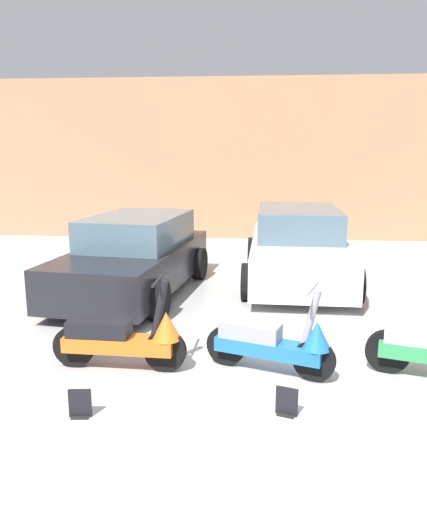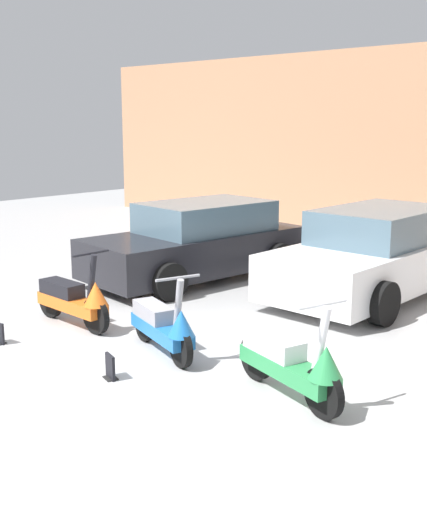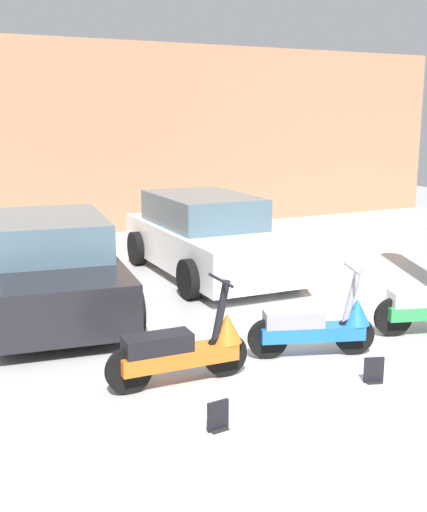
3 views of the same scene
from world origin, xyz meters
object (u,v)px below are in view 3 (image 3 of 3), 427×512
object	(u,v)px
car_rear_left	(54,267)
placard_near_right_scooter	(374,371)
car_rear_center	(207,237)
placard_near_left_scooter	(218,417)
scooter_front_right	(317,325)
scooter_front_left	(185,348)

from	to	relation	value
car_rear_left	placard_near_right_scooter	xyz separation A→B (m)	(2.28, -3.80, -0.50)
car_rear_center	placard_near_left_scooter	distance (m)	5.47
placard_near_left_scooter	placard_near_right_scooter	world-z (taller)	same
car_rear_left	placard_near_right_scooter	bearing A→B (deg)	38.63
placard_near_left_scooter	car_rear_left	bearing A→B (deg)	96.47
scooter_front_right	placard_near_right_scooter	distance (m)	0.89
car_rear_left	placard_near_left_scooter	xyz separation A→B (m)	(0.45, -3.99, -0.50)
scooter_front_left	placard_near_left_scooter	bearing A→B (deg)	-95.98
scooter_front_right	car_rear_center	world-z (taller)	car_rear_center
placard_near_left_scooter	scooter_front_right	bearing A→B (deg)	30.72
car_rear_center	placard_near_left_scooter	size ratio (longest dim) A/B	15.05
car_rear_left	scooter_front_right	bearing A→B (deg)	44.32
car_rear_center	placard_near_right_scooter	xyz separation A→B (m)	(-0.46, -4.75, -0.51)
scooter_front_right	car_rear_left	world-z (taller)	car_rear_left
scooter_front_right	car_rear_center	distance (m)	3.95
placard_near_right_scooter	placard_near_left_scooter	bearing A→B (deg)	-174.12
scooter_front_right	placard_near_left_scooter	size ratio (longest dim) A/B	5.25
scooter_front_left	scooter_front_right	world-z (taller)	scooter_front_left
scooter_front_right	car_rear_center	size ratio (longest dim) A/B	0.35
car_rear_left	placard_near_left_scooter	bearing A→B (deg)	14.08
scooter_front_right	placard_near_left_scooter	bearing A→B (deg)	-130.08
scooter_front_right	placard_near_left_scooter	xyz separation A→B (m)	(-1.75, -1.04, -0.24)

